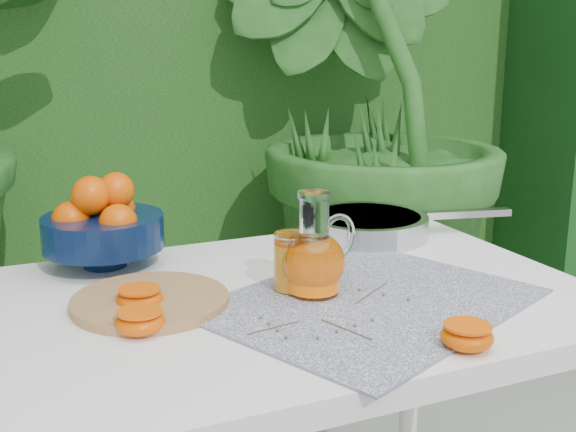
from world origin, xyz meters
name	(u,v)px	position (x,y,z in m)	size (l,w,h in m)	color
hedge_backdrop	(128,28)	(0.06, 2.06, 1.19)	(8.00, 1.65, 2.50)	#1A3F12
potted_plant_right	(357,111)	(0.65, 1.22, 0.92)	(1.84, 1.84, 1.84)	#25531C
white_table	(293,337)	(-0.09, 0.10, 0.67)	(1.00, 0.70, 0.75)	white
placemat	(370,302)	(0.00, 0.00, 0.75)	(0.51, 0.40, 0.00)	#0C1A48
cutting_board	(150,301)	(-0.33, 0.14, 0.76)	(0.25, 0.25, 0.02)	#9B7046
fruit_bowl	(102,224)	(-0.36, 0.38, 0.83)	(0.29, 0.29, 0.18)	black
juice_pitcher	(315,259)	(-0.06, 0.07, 0.81)	(0.16, 0.13, 0.17)	white
juice_tumbler	(294,263)	(-0.09, 0.10, 0.80)	(0.07, 0.07, 0.10)	white
saute_pan	(368,225)	(0.20, 0.35, 0.78)	(0.48, 0.32, 0.05)	#B3B4B8
orange_halves	(242,318)	(-0.22, -0.01, 0.77)	(0.50, 0.43, 0.04)	#FB5602
thyme_sprigs	(334,314)	(-0.08, -0.03, 0.76)	(0.30, 0.22, 0.01)	brown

